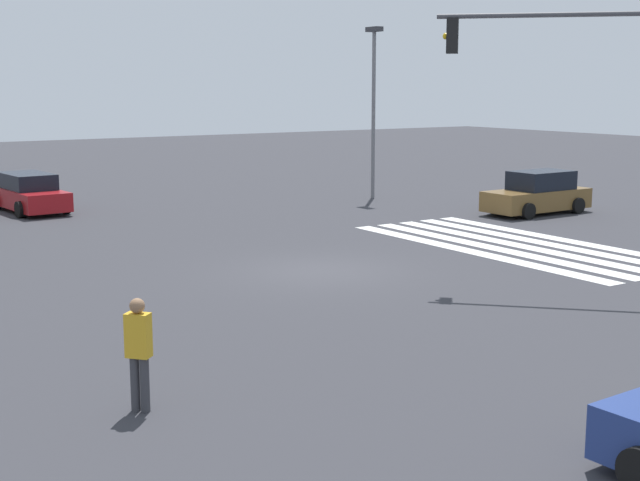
{
  "coord_description": "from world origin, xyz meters",
  "views": [
    {
      "loc": [
        -19.25,
        12.55,
        4.86
      ],
      "look_at": [
        0.0,
        0.0,
        0.82
      ],
      "focal_mm": 50.0,
      "sensor_mm": 36.0,
      "label": 1
    }
  ],
  "objects": [
    {
      "name": "ground_plane",
      "position": [
        0.0,
        0.0,
        0.0
      ],
      "size": [
        118.9,
        118.9,
        0.0
      ],
      "primitive_type": "plane",
      "color": "#333338"
    },
    {
      "name": "crosswalk_markings",
      "position": [
        0.0,
        -7.14,
        0.0
      ],
      "size": [
        10.75,
        4.4,
        0.01
      ],
      "rotation": [
        0.0,
        0.0,
        1.57
      ],
      "color": "silver",
      "rests_on": "ground_plane"
    },
    {
      "name": "car_0",
      "position": [
        4.35,
        -12.72,
        0.75
      ],
      "size": [
        1.98,
        4.4,
        1.62
      ],
      "rotation": [
        0.0,
        0.0,
        1.59
      ],
      "color": "brown",
      "rests_on": "ground_plane"
    },
    {
      "name": "car_2",
      "position": [
        15.42,
        3.34,
        0.71
      ],
      "size": [
        4.49,
        2.22,
        1.48
      ],
      "rotation": [
        0.0,
        0.0,
        3.22
      ],
      "color": "maroon",
      "rests_on": "ground_plane"
    },
    {
      "name": "pedestrian",
      "position": [
        -7.09,
        7.84,
        0.98
      ],
      "size": [
        0.41,
        0.4,
        1.75
      ],
      "rotation": [
        0.0,
        0.0,
        -0.84
      ],
      "color": "#38383D",
      "rests_on": "ground_plane"
    },
    {
      "name": "street_light_pole_a",
      "position": [
        11.51,
        -10.22,
        4.39
      ],
      "size": [
        0.8,
        0.36,
        7.23
      ],
      "color": "slate",
      "rests_on": "ground_plane"
    }
  ]
}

